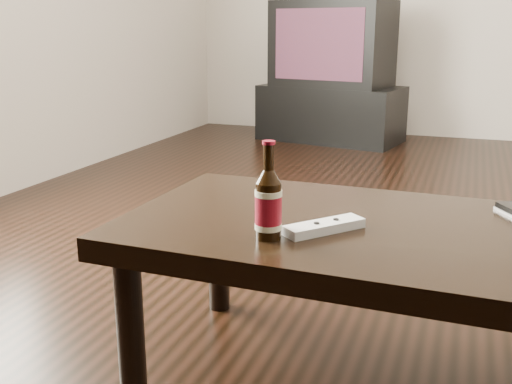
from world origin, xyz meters
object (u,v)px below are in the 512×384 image
(tv, at_px, (333,44))
(coffee_table, at_px, (359,245))
(tv_stand, at_px, (331,113))
(beer_bottle, at_px, (268,205))
(remote, at_px, (324,227))

(tv, relative_size, coffee_table, 0.82)
(tv_stand, xyz_separation_m, beer_bottle, (0.68, -3.64, 0.30))
(tv, distance_m, remote, 3.65)
(tv, xyz_separation_m, beer_bottle, (0.68, -3.64, -0.26))
(coffee_table, relative_size, remote, 6.16)
(tv, bearing_deg, coffee_table, -65.04)
(beer_bottle, relative_size, remote, 1.18)
(remote, bearing_deg, beer_bottle, -100.33)
(coffee_table, height_order, remote, remote)
(tv, height_order, remote, tv)
(tv, xyz_separation_m, remote, (0.79, -3.55, -0.33))
(tv, bearing_deg, tv_stand, 90.00)
(remote, bearing_deg, tv_stand, 142.86)
(coffee_table, distance_m, beer_bottle, 0.29)
(tv, bearing_deg, remote, -66.44)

